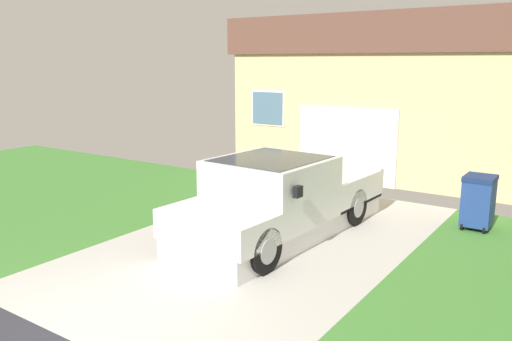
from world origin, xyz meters
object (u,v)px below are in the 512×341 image
at_px(handbag, 225,215).
at_px(house_with_garage, 426,96).
at_px(person_with_hat, 242,182).
at_px(wheeled_trash_bin, 478,200).
at_px(pickup_truck, 274,202).

bearing_deg(handbag, house_with_garage, 74.59).
xyz_separation_m(person_with_hat, wheeled_trash_bin, (4.51, 2.27, -0.25)).
relative_size(handbag, wheeled_trash_bin, 0.37).
xyz_separation_m(handbag, wheeled_trash_bin, (4.75, 2.59, 0.48)).
xyz_separation_m(pickup_truck, wheeled_trash_bin, (3.25, 2.94, -0.12)).
bearing_deg(house_with_garage, person_with_hat, -104.26).
distance_m(pickup_truck, wheeled_trash_bin, 4.39).
bearing_deg(wheeled_trash_bin, pickup_truck, -137.86).
xyz_separation_m(pickup_truck, house_with_garage, (0.57, 7.89, 1.70)).
bearing_deg(pickup_truck, handbag, -9.99).
relative_size(house_with_garage, wheeled_trash_bin, 9.95).
relative_size(handbag, house_with_garage, 0.04).
bearing_deg(wheeled_trash_bin, person_with_hat, -153.33).
xyz_separation_m(pickup_truck, person_with_hat, (-1.26, 0.68, 0.13)).
bearing_deg(handbag, pickup_truck, -13.13).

